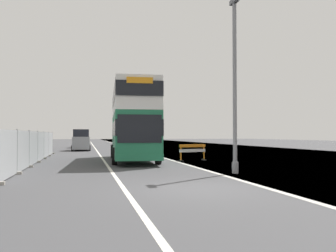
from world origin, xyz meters
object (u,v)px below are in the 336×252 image
double_decker_bus (133,121)px  lamppost_foreground (235,91)px  car_oncoming_near (81,141)px  roadworks_barrier (193,150)px  car_receding_mid (82,141)px

double_decker_bus → lamppost_foreground: size_ratio=1.35×
lamppost_foreground → car_oncoming_near: (-7.00, 25.66, -2.62)m
lamppost_foreground → roadworks_barrier: bearing=87.1°
lamppost_foreground → car_receding_mid: size_ratio=1.84×
roadworks_barrier → car_oncoming_near: 19.30m
double_decker_bus → roadworks_barrier: 4.41m
lamppost_foreground → car_oncoming_near: size_ratio=1.74×
double_decker_bus → lamppost_foreground: 9.54m
car_oncoming_near → car_receding_mid: bearing=90.3°
double_decker_bus → car_oncoming_near: bearing=101.9°
double_decker_bus → car_receding_mid: (-3.59, 25.73, -1.67)m
lamppost_foreground → car_oncoming_near: lamppost_foreground is taller
lamppost_foreground → car_oncoming_near: 26.72m
double_decker_bus → roadworks_barrier: double_decker_bus is taller
lamppost_foreground → car_receding_mid: 35.37m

